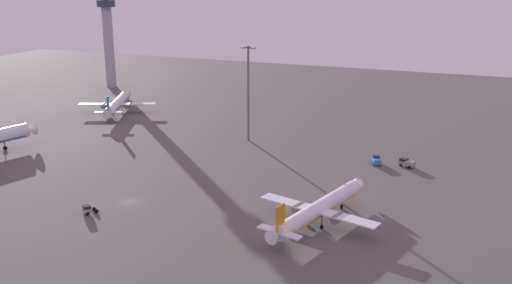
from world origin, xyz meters
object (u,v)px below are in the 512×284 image
object	(u,v)px
pushback_tug	(88,209)
cargo_loader	(407,163)
airplane_mid_apron	(318,209)
control_tower	(108,31)
apron_light_central	(248,88)
airplane_near_gate	(117,103)
baggage_tractor	(376,160)

from	to	relation	value
pushback_tug	cargo_loader	xyz separation A→B (m)	(60.33, 58.34, 0.11)
airplane_mid_apron	cargo_loader	xyz separation A→B (m)	(12.07, 44.81, -2.23)
airplane_mid_apron	control_tower	bearing A→B (deg)	154.32
airplane_mid_apron	apron_light_central	size ratio (longest dim) A/B	1.18
airplane_mid_apron	airplane_near_gate	bearing A→B (deg)	159.60
airplane_near_gate	pushback_tug	world-z (taller)	airplane_near_gate
baggage_tractor	cargo_loader	bearing A→B (deg)	-12.78
airplane_mid_apron	apron_light_central	xyz separation A→B (m)	(-37.61, 52.82, 13.22)
apron_light_central	airplane_near_gate	bearing A→B (deg)	165.08
control_tower	airplane_mid_apron	distance (m)	171.57
pushback_tug	cargo_loader	world-z (taller)	cargo_loader
airplane_mid_apron	pushback_tug	distance (m)	50.18
airplane_mid_apron	airplane_near_gate	xyz separation A→B (m)	(-96.96, 68.63, 0.14)
control_tower	baggage_tractor	bearing A→B (deg)	-26.58
airplane_near_gate	apron_light_central	distance (m)	62.80
pushback_tug	control_tower	bearing A→B (deg)	-24.99
airplane_mid_apron	apron_light_central	bearing A→B (deg)	140.34
airplane_mid_apron	pushback_tug	size ratio (longest dim) A/B	9.73
pushback_tug	baggage_tractor	bearing A→B (deg)	-100.40
control_tower	apron_light_central	size ratio (longest dim) A/B	1.49
cargo_loader	apron_light_central	size ratio (longest dim) A/B	0.16
airplane_mid_apron	cargo_loader	bearing A→B (deg)	89.82
control_tower	cargo_loader	size ratio (longest dim) A/B	9.60
baggage_tractor	airplane_mid_apron	bearing A→B (deg)	-114.09
apron_light_central	control_tower	bearing A→B (deg)	147.75
airplane_near_gate	cargo_loader	xyz separation A→B (m)	(109.03, -23.81, -2.37)
control_tower	apron_light_central	distance (m)	108.74
airplane_mid_apron	pushback_tug	bearing A→B (deg)	-149.45
cargo_loader	apron_light_central	distance (m)	52.63
pushback_tug	apron_light_central	world-z (taller)	apron_light_central
control_tower	apron_light_central	bearing A→B (deg)	-32.25
baggage_tractor	pushback_tug	bearing A→B (deg)	-151.15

